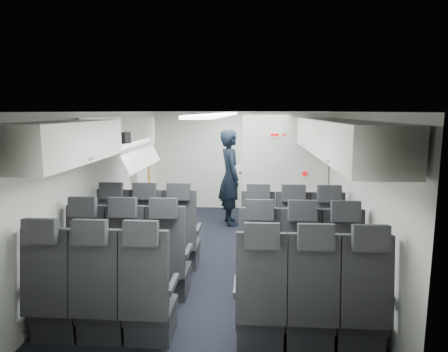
# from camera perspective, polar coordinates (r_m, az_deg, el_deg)

# --- Properties ---
(cabin_shell) EXTENTS (3.41, 6.01, 2.16)m
(cabin_shell) POSITION_cam_1_polar(r_m,az_deg,el_deg) (5.88, -0.27, -0.88)
(cabin_shell) COLOR black
(cabin_shell) RESTS_ON ground
(seat_row_front) EXTENTS (3.33, 0.56, 1.24)m
(seat_row_front) POSITION_cam_1_polar(r_m,az_deg,el_deg) (5.54, -0.67, -9.21)
(seat_row_front) COLOR black
(seat_row_front) RESTS_ON cabin_shell
(seat_row_mid) EXTENTS (3.33, 0.56, 1.24)m
(seat_row_mid) POSITION_cam_1_polar(r_m,az_deg,el_deg) (4.70, -1.56, -12.68)
(seat_row_mid) COLOR black
(seat_row_mid) RESTS_ON cabin_shell
(seat_row_rear) EXTENTS (3.33, 0.56, 1.24)m
(seat_row_rear) POSITION_cam_1_polar(r_m,az_deg,el_deg) (3.88, -2.89, -17.64)
(seat_row_rear) COLOR black
(seat_row_rear) RESTS_ON cabin_shell
(overhead_bin_left_rear) EXTENTS (0.53, 1.80, 0.40)m
(overhead_bin_left_rear) POSITION_cam_1_polar(r_m,az_deg,el_deg) (4.20, -21.89, 4.51)
(overhead_bin_left_rear) COLOR silver
(overhead_bin_left_rear) RESTS_ON cabin_shell
(overhead_bin_left_front_open) EXTENTS (0.64, 1.70, 0.72)m
(overhead_bin_left_front_open) POSITION_cam_1_polar(r_m,az_deg,el_deg) (5.84, -14.76, 4.82)
(overhead_bin_left_front_open) COLOR #9E9E93
(overhead_bin_left_front_open) RESTS_ON cabin_shell
(overhead_bin_right_rear) EXTENTS (0.53, 1.80, 0.40)m
(overhead_bin_right_rear) POSITION_cam_1_polar(r_m,az_deg,el_deg) (3.91, 18.45, 4.40)
(overhead_bin_right_rear) COLOR silver
(overhead_bin_right_rear) RESTS_ON cabin_shell
(overhead_bin_right_front) EXTENTS (0.53, 1.70, 0.40)m
(overhead_bin_right_front) POSITION_cam_1_polar(r_m,az_deg,el_deg) (5.61, 14.01, 5.94)
(overhead_bin_right_front) COLOR silver
(overhead_bin_right_front) RESTS_ON cabin_shell
(bulkhead_partition) EXTENTS (1.40, 0.15, 2.13)m
(bulkhead_partition) POSITION_cam_1_polar(r_m,az_deg,el_deg) (6.68, 8.65, -0.17)
(bulkhead_partition) COLOR silver
(bulkhead_partition) RESTS_ON cabin_shell
(galley_unit) EXTENTS (0.85, 0.52, 1.90)m
(galley_unit) POSITION_cam_1_polar(r_m,az_deg,el_deg) (8.59, 7.40, 1.10)
(galley_unit) COLOR #939399
(galley_unit) RESTS_ON cabin_shell
(boarding_door) EXTENTS (0.12, 1.27, 1.86)m
(boarding_door) POSITION_cam_1_polar(r_m,az_deg,el_deg) (7.70, -11.66, 0.08)
(boarding_door) COLOR silver
(boarding_door) RESTS_ON cabin_shell
(flight_attendant) EXTENTS (0.59, 0.76, 1.82)m
(flight_attendant) POSITION_cam_1_polar(r_m,az_deg,el_deg) (7.61, 0.91, -0.18)
(flight_attendant) COLOR black
(flight_attendant) RESTS_ON ground
(carry_on_bag) EXTENTS (0.36, 0.25, 0.21)m
(carry_on_bag) POSITION_cam_1_polar(r_m,az_deg,el_deg) (5.53, -15.30, 4.93)
(carry_on_bag) COLOR black
(carry_on_bag) RESTS_ON overhead_bin_left_front_open
(papers) EXTENTS (0.20, 0.09, 0.15)m
(papers) POSITION_cam_1_polar(r_m,az_deg,el_deg) (7.52, 2.34, 1.15)
(papers) COLOR white
(papers) RESTS_ON flight_attendant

